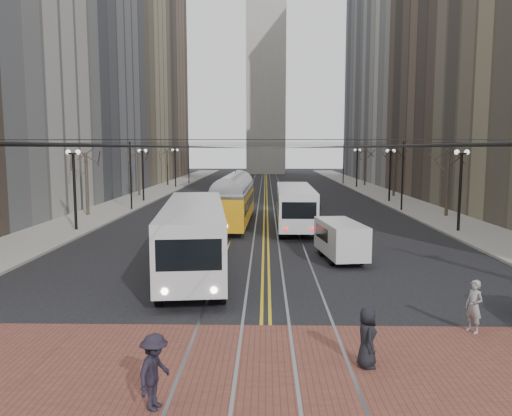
{
  "coord_description": "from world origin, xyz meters",
  "views": [
    {
      "loc": [
        -0.01,
        -17.3,
        5.98
      ],
      "look_at": [
        -0.5,
        7.45,
        3.0
      ],
      "focal_mm": 35.0,
      "sensor_mm": 36.0,
      "label": 1
    }
  ],
  "objects_px": {
    "transit_bus": "(194,238)",
    "rear_bus": "(295,208)",
    "streetcar": "(234,205)",
    "pedestrian_a": "(367,337)",
    "cargo_van": "(341,241)",
    "pedestrian_d": "(154,372)",
    "clock_tower": "(266,17)",
    "sedan_grey": "(309,200)",
    "pedestrian_b": "(474,306)"
  },
  "relations": [
    {
      "from": "transit_bus",
      "to": "cargo_van",
      "type": "distance_m",
      "value": 7.91
    },
    {
      "from": "clock_tower",
      "to": "cargo_van",
      "type": "distance_m",
      "value": 99.4
    },
    {
      "from": "transit_bus",
      "to": "pedestrian_a",
      "type": "height_order",
      "value": "transit_bus"
    },
    {
      "from": "pedestrian_b",
      "to": "rear_bus",
      "type": "bearing_deg",
      "value": 167.33
    },
    {
      "from": "transit_bus",
      "to": "rear_bus",
      "type": "bearing_deg",
      "value": 60.38
    },
    {
      "from": "rear_bus",
      "to": "pedestrian_a",
      "type": "distance_m",
      "value": 24.13
    },
    {
      "from": "pedestrian_d",
      "to": "pedestrian_a",
      "type": "bearing_deg",
      "value": -49.01
    },
    {
      "from": "cargo_van",
      "to": "pedestrian_d",
      "type": "distance_m",
      "value": 16.84
    },
    {
      "from": "pedestrian_b",
      "to": "pedestrian_d",
      "type": "xyz_separation_m",
      "value": [
        -9.31,
        -5.0,
        0.02
      ]
    },
    {
      "from": "rear_bus",
      "to": "cargo_van",
      "type": "height_order",
      "value": "rear_bus"
    },
    {
      "from": "pedestrian_b",
      "to": "pedestrian_d",
      "type": "relative_size",
      "value": 0.97
    },
    {
      "from": "cargo_van",
      "to": "pedestrian_b",
      "type": "xyz_separation_m",
      "value": [
        2.76,
        -10.52,
        -0.16
      ]
    },
    {
      "from": "clock_tower",
      "to": "rear_bus",
      "type": "bearing_deg",
      "value": -88.47
    },
    {
      "from": "streetcar",
      "to": "pedestrian_d",
      "type": "xyz_separation_m",
      "value": [
        -0.04,
        -27.99,
        -0.65
      ]
    },
    {
      "from": "transit_bus",
      "to": "pedestrian_b",
      "type": "xyz_separation_m",
      "value": [
        10.26,
        -8.07,
        -0.77
      ]
    },
    {
      "from": "streetcar",
      "to": "rear_bus",
      "type": "bearing_deg",
      "value": -16.74
    },
    {
      "from": "transit_bus",
      "to": "cargo_van",
      "type": "bearing_deg",
      "value": 11.47
    },
    {
      "from": "cargo_van",
      "to": "pedestrian_d",
      "type": "relative_size",
      "value": 2.63
    },
    {
      "from": "transit_bus",
      "to": "sedan_grey",
      "type": "bearing_deg",
      "value": 66.9
    },
    {
      "from": "sedan_grey",
      "to": "pedestrian_a",
      "type": "bearing_deg",
      "value": -98.41
    },
    {
      "from": "clock_tower",
      "to": "transit_bus",
      "type": "height_order",
      "value": "clock_tower"
    },
    {
      "from": "transit_bus",
      "to": "sedan_grey",
      "type": "height_order",
      "value": "transit_bus"
    },
    {
      "from": "sedan_grey",
      "to": "rear_bus",
      "type": "bearing_deg",
      "value": -105.34
    },
    {
      "from": "sedan_grey",
      "to": "streetcar",
      "type": "bearing_deg",
      "value": -126.52
    },
    {
      "from": "rear_bus",
      "to": "pedestrian_d",
      "type": "xyz_separation_m",
      "value": [
        -4.73,
        -26.45,
        -0.63
      ]
    },
    {
      "from": "transit_bus",
      "to": "pedestrian_b",
      "type": "relative_size",
      "value": 7.6
    },
    {
      "from": "sedan_grey",
      "to": "pedestrian_a",
      "type": "xyz_separation_m",
      "value": [
        -1.6,
        -37.27,
        0.12
      ]
    },
    {
      "from": "sedan_grey",
      "to": "transit_bus",
      "type": "bearing_deg",
      "value": -112.46
    },
    {
      "from": "clock_tower",
      "to": "pedestrian_a",
      "type": "distance_m",
      "value": 111.85
    },
    {
      "from": "streetcar",
      "to": "transit_bus",
      "type": "bearing_deg",
      "value": -92.46
    },
    {
      "from": "streetcar",
      "to": "cargo_van",
      "type": "relative_size",
      "value": 2.81
    },
    {
      "from": "cargo_van",
      "to": "pedestrian_b",
      "type": "relative_size",
      "value": 2.7
    },
    {
      "from": "streetcar",
      "to": "cargo_van",
      "type": "distance_m",
      "value": 14.07
    },
    {
      "from": "clock_tower",
      "to": "sedan_grey",
      "type": "distance_m",
      "value": 77.5
    },
    {
      "from": "clock_tower",
      "to": "sedan_grey",
      "type": "bearing_deg",
      "value": -86.37
    },
    {
      "from": "pedestrian_a",
      "to": "cargo_van",
      "type": "bearing_deg",
      "value": -7.33
    },
    {
      "from": "clock_tower",
      "to": "rear_bus",
      "type": "height_order",
      "value": "clock_tower"
    },
    {
      "from": "rear_bus",
      "to": "pedestrian_d",
      "type": "height_order",
      "value": "rear_bus"
    },
    {
      "from": "cargo_van",
      "to": "clock_tower",
      "type": "bearing_deg",
      "value": 84.78
    },
    {
      "from": "rear_bus",
      "to": "sedan_grey",
      "type": "bearing_deg",
      "value": 81.39
    },
    {
      "from": "clock_tower",
      "to": "rear_bus",
      "type": "distance_m",
      "value": 89.0
    },
    {
      "from": "clock_tower",
      "to": "pedestrian_d",
      "type": "bearing_deg",
      "value": -91.34
    },
    {
      "from": "streetcar",
      "to": "rear_bus",
      "type": "relative_size",
      "value": 1.11
    },
    {
      "from": "pedestrian_d",
      "to": "streetcar",
      "type": "bearing_deg",
      "value": 17.15
    },
    {
      "from": "cargo_van",
      "to": "rear_bus",
      "type": "bearing_deg",
      "value": 91.72
    },
    {
      "from": "cargo_van",
      "to": "pedestrian_a",
      "type": "xyz_separation_m",
      "value": [
        -1.23,
        -13.18,
        -0.19
      ]
    },
    {
      "from": "clock_tower",
      "to": "pedestrian_b",
      "type": "distance_m",
      "value": 109.49
    },
    {
      "from": "streetcar",
      "to": "pedestrian_a",
      "type": "xyz_separation_m",
      "value": [
        5.27,
        -25.65,
        -0.7
      ]
    },
    {
      "from": "pedestrian_a",
      "to": "pedestrian_d",
      "type": "distance_m",
      "value": 5.8
    },
    {
      "from": "streetcar",
      "to": "cargo_van",
      "type": "bearing_deg",
      "value": -61.09
    }
  ]
}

